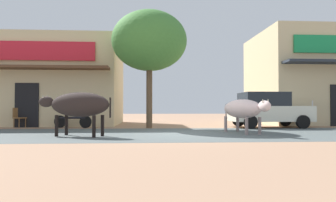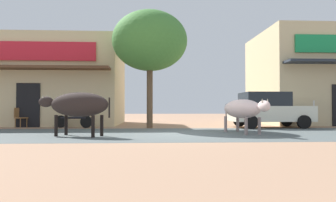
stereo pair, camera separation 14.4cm
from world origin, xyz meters
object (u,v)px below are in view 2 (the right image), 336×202
at_px(cow_far_dark, 242,109).
at_px(cafe_chair_near_tree, 20,116).
at_px(parked_motorcycle, 74,118).
at_px(parked_hatchback_car, 268,110).
at_px(pedestrian_by_shop, 311,109).
at_px(roadside_tree, 150,41).
at_px(cow_near_brown, 78,105).

distance_m(cow_far_dark, cafe_chair_near_tree, 10.27).
bearing_deg(cow_far_dark, parked_motorcycle, 152.69).
relative_size(parked_hatchback_car, pedestrian_by_shop, 2.43).
xyz_separation_m(cow_far_dark, cafe_chair_near_tree, (-9.45, 3.99, -0.36)).
relative_size(roadside_tree, pedestrian_by_shop, 3.57).
xyz_separation_m(parked_hatchback_car, cow_near_brown, (-7.83, -4.10, 0.17)).
bearing_deg(pedestrian_by_shop, roadside_tree, -171.08).
xyz_separation_m(cow_near_brown, cow_far_dark, (5.65, 0.82, -0.13)).
distance_m(cow_far_dark, pedestrian_by_shop, 6.56).
height_order(parked_hatchback_car, pedestrian_by_shop, parked_hatchback_car).
bearing_deg(parked_motorcycle, pedestrian_by_shop, 4.37).
xyz_separation_m(pedestrian_by_shop, cafe_chair_near_tree, (-14.31, -0.43, -0.36)).
bearing_deg(cow_near_brown, pedestrian_by_shop, 26.52).
distance_m(roadside_tree, cow_near_brown, 5.44).
xyz_separation_m(parked_motorcycle, cow_far_dark, (6.83, -3.53, 0.41)).
bearing_deg(cow_far_dark, pedestrian_by_shop, 42.32).
bearing_deg(cafe_chair_near_tree, cow_near_brown, -51.64).
height_order(cow_near_brown, pedestrian_by_shop, pedestrian_by_shop).
bearing_deg(parked_hatchback_car, cafe_chair_near_tree, 176.52).
distance_m(parked_hatchback_car, cow_far_dark, 3.94).
xyz_separation_m(cow_far_dark, pedestrian_by_shop, (4.85, 4.42, -0.01)).
height_order(parked_motorcycle, cow_near_brown, cow_near_brown).
relative_size(roadside_tree, parked_hatchback_car, 1.47).
bearing_deg(roadside_tree, parked_hatchback_car, 1.56).
xyz_separation_m(roadside_tree, cafe_chair_near_tree, (-6.11, 0.86, -3.45)).
distance_m(cow_near_brown, cafe_chair_near_tree, 6.16).
bearing_deg(roadside_tree, cow_far_dark, -43.09).
height_order(parked_hatchback_car, cow_far_dark, parked_hatchback_car).
bearing_deg(roadside_tree, cow_near_brown, -120.19).
distance_m(parked_motorcycle, pedestrian_by_shop, 11.72).
distance_m(parked_motorcycle, cafe_chair_near_tree, 2.67).
xyz_separation_m(parked_motorcycle, cow_near_brown, (1.18, -4.35, 0.55)).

